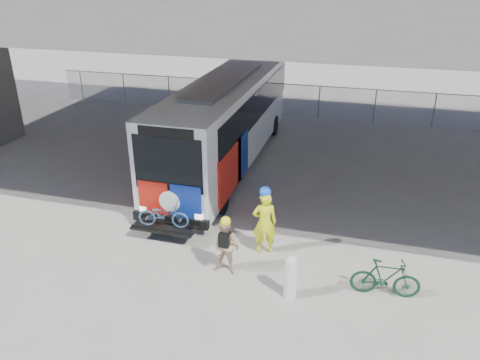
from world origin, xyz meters
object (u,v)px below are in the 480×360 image
at_px(bus, 227,116).
at_px(bike_parked, 386,278).
at_px(bollard, 291,275).
at_px(cyclist_tan, 226,247).
at_px(cyclist_hivis, 265,221).

xyz_separation_m(bus, bike_parked, (6.56, -7.54, -1.58)).
relative_size(bus, bollard, 10.33).
xyz_separation_m(cyclist_tan, bike_parked, (4.23, 0.15, -0.30)).
bearing_deg(cyclist_tan, bike_parked, 5.63).
height_order(cyclist_hivis, bike_parked, cyclist_hivis).
distance_m(bus, bollard, 9.39).
relative_size(cyclist_hivis, bike_parked, 1.22).
xyz_separation_m(bollard, cyclist_tan, (-1.89, 0.58, 0.16)).
relative_size(bollard, cyclist_tan, 0.71).
bearing_deg(cyclist_hivis, bus, -82.00).
xyz_separation_m(bus, cyclist_hivis, (3.11, -6.37, -1.07)).
height_order(bollard, cyclist_hivis, cyclist_hivis).
height_order(bus, bike_parked, bus).
height_order(bollard, cyclist_tan, cyclist_tan).
bearing_deg(bus, cyclist_hivis, -63.97).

